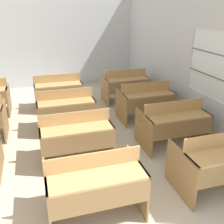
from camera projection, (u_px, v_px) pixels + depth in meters
wall_back at (45, 37)px, 8.33m from camera, size 5.85×0.06×3.18m
wall_right_with_window at (188, 51)px, 5.85m from camera, size 0.06×7.40×3.18m
bench_front_center at (95, 184)px, 3.29m from camera, size 1.20×0.80×0.91m
bench_front_right at (219, 161)px, 3.77m from camera, size 1.20×0.80×0.91m
bench_second_center at (76, 136)px, 4.48m from camera, size 1.20×0.80×0.91m
bench_second_right at (173, 123)px, 4.96m from camera, size 1.20×0.80×0.91m
bench_third_center at (66, 109)px, 5.64m from camera, size 1.20×0.80×0.91m
bench_third_right at (146, 100)px, 6.14m from camera, size 1.20×0.80×0.91m
bench_back_center at (58, 91)px, 6.83m from camera, size 1.20×0.80×0.91m
bench_back_right at (125, 85)px, 7.32m from camera, size 1.20×0.80×0.91m
wastepaper_bin at (134, 86)px, 8.27m from camera, size 0.29×0.29×0.34m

